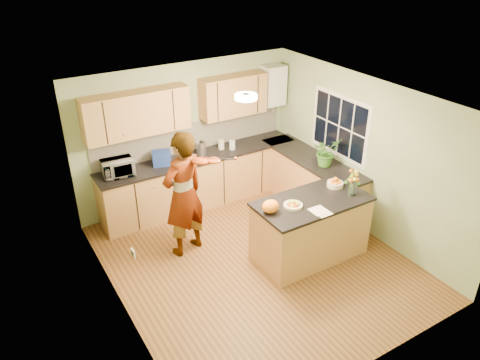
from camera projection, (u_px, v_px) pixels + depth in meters
floor at (256, 261)px, 7.00m from camera, size 4.50×4.50×0.00m
ceiling at (259, 100)px, 5.83m from camera, size 4.00×4.50×0.02m
wall_back at (186, 134)px, 8.11m from camera, size 4.00×0.02×2.50m
wall_front at (379, 280)px, 4.72m from camera, size 4.00×0.02×2.50m
wall_left at (115, 230)px, 5.50m from camera, size 0.02×4.50×2.50m
wall_right at (364, 156)px, 7.33m from camera, size 0.02×4.50×2.50m
back_counter at (201, 179)px, 8.30m from camera, size 3.64×0.62×0.94m
right_counter at (311, 182)px, 8.20m from camera, size 0.62×2.24×0.94m
splashback at (192, 136)px, 8.17m from camera, size 3.60×0.02×0.52m
upper_cabinets at (179, 106)px, 7.62m from camera, size 3.20×0.34×0.70m
boiler at (273, 85)px, 8.47m from camera, size 0.40×0.30×0.86m
window_right at (339, 126)px, 7.64m from camera, size 0.01×1.30×1.05m
light_switch at (133, 253)px, 5.03m from camera, size 0.02×0.09×0.09m
ceiling_lamp at (246, 97)px, 6.07m from camera, size 0.30×0.30×0.07m
peninsula_island at (310, 228)px, 6.91m from camera, size 1.68×0.86×0.96m
fruit_dish at (293, 204)px, 6.51m from camera, size 0.27×0.27×0.09m
orange_bowl at (335, 183)px, 7.02m from camera, size 0.24×0.24×0.14m
flower_vase at (355, 177)px, 6.68m from camera, size 0.24×0.24×0.44m
orange_bag at (271, 206)px, 6.36m from camera, size 0.30×0.28×0.18m
papers at (321, 211)px, 6.41m from camera, size 0.21×0.28×0.01m
violinist at (184, 195)px, 6.79m from camera, size 0.82×0.65×1.96m
violin at (201, 161)px, 6.44m from camera, size 0.69×0.60×0.17m
microwave at (118, 168)px, 7.36m from camera, size 0.51×0.36×0.27m
blue_box at (162, 158)px, 7.71m from camera, size 0.35×0.30×0.24m
kettle at (202, 148)px, 8.08m from camera, size 0.16×0.16×0.29m
jar_cream at (221, 145)px, 8.28m from camera, size 0.13×0.13×0.17m
jar_white at (232, 145)px, 8.28m from camera, size 0.11×0.11×0.16m
potted_plant at (326, 152)px, 7.63m from camera, size 0.45×0.39×0.48m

